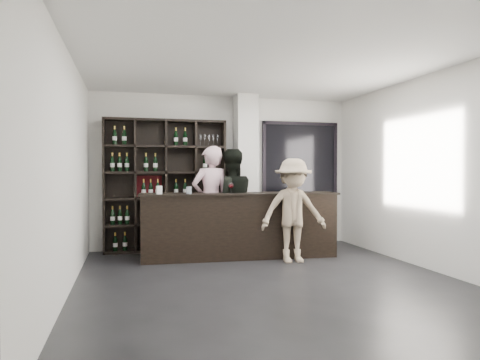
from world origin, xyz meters
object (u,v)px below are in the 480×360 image
object	(u,v)px
taster_black	(230,202)
customer	(293,210)
taster_pink	(211,201)
wine_shelf	(166,185)
tasting_counter	(240,225)

from	to	relation	value
taster_black	customer	distance (m)	1.17
taster_pink	customer	distance (m)	1.44
wine_shelf	tasting_counter	world-z (taller)	wine_shelf
wine_shelf	taster_pink	bearing A→B (deg)	-45.41
taster_black	tasting_counter	bearing A→B (deg)	108.55
tasting_counter	taster_black	xyz separation A→B (m)	(-0.10, 0.25, 0.37)
taster_pink	customer	size ratio (longest dim) A/B	1.14
wine_shelf	tasting_counter	xyz separation A→B (m)	(1.15, -0.96, -0.65)
taster_black	wine_shelf	bearing A→B (deg)	-38.21
wine_shelf	taster_black	xyz separation A→B (m)	(1.05, -0.72, -0.28)
taster_pink	tasting_counter	bearing A→B (deg)	136.95
tasting_counter	taster_pink	size ratio (longest dim) A/B	1.76
wine_shelf	customer	distance (m)	2.46
wine_shelf	taster_black	bearing A→B (deg)	-34.25
tasting_counter	taster_black	distance (m)	0.46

